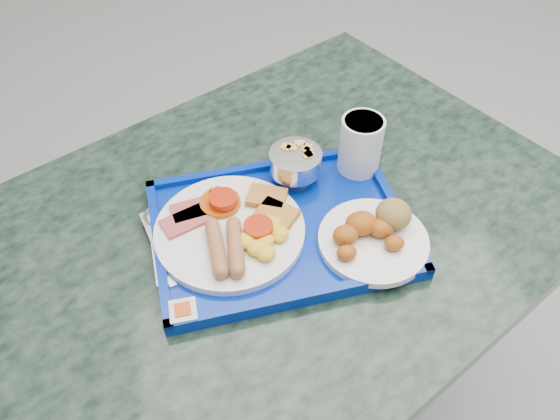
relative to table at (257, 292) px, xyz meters
name	(u,v)px	position (x,y,z in m)	size (l,w,h in m)	color
floor	(442,290)	(0.61, 0.22, -0.52)	(6.00, 6.00, 0.00)	gray
table	(257,292)	(0.00, 0.00, 0.00)	(1.33, 1.14, 0.70)	gray
tray	(280,229)	(0.04, -0.01, 0.19)	(0.41, 0.30, 0.02)	#032399
main_plate	(235,229)	(-0.03, -0.01, 0.21)	(0.24, 0.24, 0.04)	white
bread_plate	(375,233)	(0.18, -0.08, 0.21)	(0.17, 0.17, 0.06)	white
fruit_bowl	(296,162)	(0.10, 0.09, 0.23)	(0.09, 0.09, 0.06)	#BDBEC0
juice_cup	(361,143)	(0.21, 0.09, 0.25)	(0.07, 0.07, 0.10)	white
spoon	(153,226)	(-0.16, 0.03, 0.20)	(0.03, 0.16, 0.01)	#BDBEC0
knife	(157,248)	(-0.16, -0.01, 0.19)	(0.01, 0.16, 0.00)	#BDBEC0
jam_packet	(183,312)	(-0.13, -0.14, 0.20)	(0.04, 0.04, 0.02)	white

